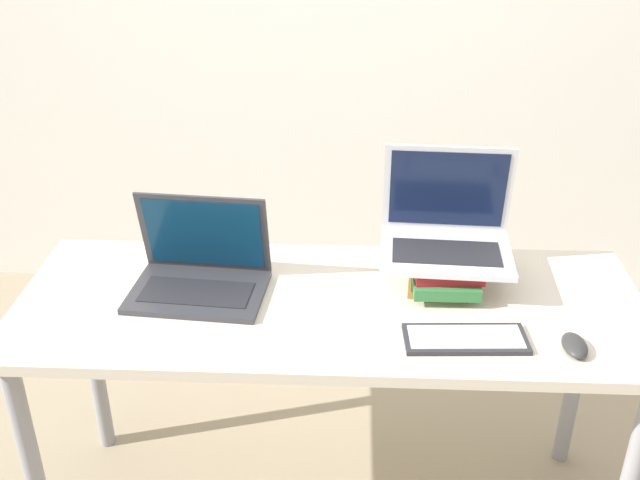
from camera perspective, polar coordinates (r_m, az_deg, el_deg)
The scene contains 6 objects.
desk at distance 2.00m, azimuth 0.75°, elevation -6.78°, with size 1.64×0.61×0.75m.
laptop_left at distance 2.00m, azimuth -9.13°, elevation -2.43°, with size 0.37×0.27×0.25m.
book_stack at distance 2.04m, azimuth 9.28°, elevation -2.04°, with size 0.20×0.28×0.09m.
laptop_on_books at distance 2.02m, azimuth 9.60°, elevation 0.70°, with size 0.36×0.28×0.27m.
wireless_keyboard at distance 1.83m, azimuth 11.02°, elevation -7.40°, with size 0.30×0.13×0.01m.
mouse at distance 1.86m, azimuth 18.83°, elevation -7.60°, with size 0.06×0.10×0.03m.
Camera 1 is at (0.05, -1.34, 1.80)m, focal length 42.00 mm.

